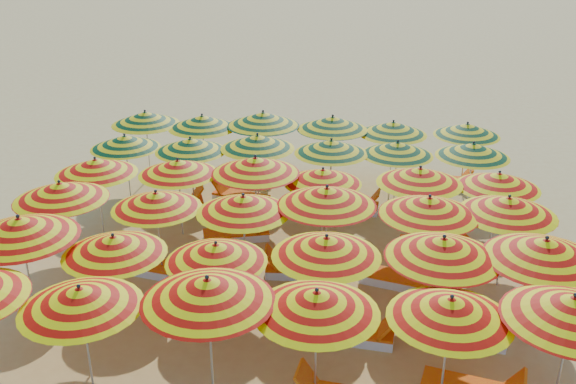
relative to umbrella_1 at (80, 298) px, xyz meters
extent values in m
plane|color=tan|center=(3.07, 5.14, -1.96)|extent=(120.00, 120.00, 0.00)
cylinder|color=silver|center=(0.00, 0.00, -0.91)|extent=(0.04, 0.04, 2.10)
cone|color=orange|center=(0.00, 0.00, 0.00)|extent=(2.75, 2.75, 0.40)
sphere|color=black|center=(0.00, 0.00, 0.23)|extent=(0.07, 0.07, 0.07)
cylinder|color=silver|center=(2.15, 0.13, -0.81)|extent=(0.04, 0.04, 2.29)
cone|color=orange|center=(2.15, 0.13, 0.18)|extent=(2.49, 2.49, 0.44)
sphere|color=black|center=(2.15, 0.13, 0.43)|extent=(0.08, 0.08, 0.08)
cylinder|color=silver|center=(3.97, 0.13, -0.89)|extent=(0.04, 0.04, 2.14)
cone|color=orange|center=(3.97, 0.13, 0.04)|extent=(2.53, 2.53, 0.41)
sphere|color=black|center=(3.97, 0.13, 0.27)|extent=(0.07, 0.07, 0.07)
cylinder|color=silver|center=(6.17, 0.16, -0.91)|extent=(0.04, 0.04, 2.10)
cone|color=orange|center=(6.17, 0.16, 0.00)|extent=(2.15, 2.15, 0.40)
sphere|color=black|center=(6.17, 0.16, 0.23)|extent=(0.07, 0.07, 0.07)
cylinder|color=silver|center=(8.07, 0.10, -0.83)|extent=(0.04, 0.04, 2.25)
cone|color=orange|center=(8.07, 0.10, 0.14)|extent=(2.90, 2.90, 0.43)
sphere|color=black|center=(8.07, 0.10, 0.39)|extent=(0.08, 0.08, 0.08)
cylinder|color=silver|center=(-2.02, 2.10, -0.80)|extent=(0.04, 0.04, 2.32)
cone|color=orange|center=(-2.02, 2.10, 0.20)|extent=(2.67, 2.67, 0.44)
sphere|color=black|center=(-2.02, 2.10, 0.45)|extent=(0.08, 0.08, 0.08)
cylinder|color=silver|center=(-0.08, 1.96, -0.93)|extent=(0.04, 0.04, 2.07)
cone|color=orange|center=(-0.08, 1.96, -0.03)|extent=(2.71, 2.71, 0.39)
sphere|color=black|center=(-0.08, 1.96, 0.20)|extent=(0.07, 0.07, 0.07)
cylinder|color=silver|center=(1.96, 1.90, -0.95)|extent=(0.04, 0.04, 2.01)
cone|color=orange|center=(1.96, 1.90, -0.08)|extent=(2.52, 2.52, 0.38)
sphere|color=black|center=(1.96, 1.90, 0.14)|extent=(0.07, 0.07, 0.07)
cylinder|color=silver|center=(4.09, 2.08, -0.88)|extent=(0.04, 0.04, 2.15)
cone|color=orange|center=(4.09, 2.08, 0.05)|extent=(2.37, 2.37, 0.41)
sphere|color=black|center=(4.09, 2.08, 0.28)|extent=(0.07, 0.07, 0.07)
cylinder|color=silver|center=(6.30, 2.05, -0.84)|extent=(0.04, 0.04, 2.23)
cone|color=orange|center=(6.30, 2.05, 0.12)|extent=(2.93, 2.93, 0.43)
sphere|color=black|center=(6.30, 2.05, 0.37)|extent=(0.07, 0.07, 0.07)
cylinder|color=silver|center=(8.17, 2.03, -0.82)|extent=(0.04, 0.04, 2.28)
cone|color=orange|center=(8.17, 2.03, 0.17)|extent=(2.45, 2.45, 0.44)
sphere|color=black|center=(8.17, 2.03, 0.42)|extent=(0.08, 0.08, 0.08)
cylinder|color=silver|center=(-2.10, 4.25, -0.86)|extent=(0.04, 0.04, 2.19)
cone|color=orange|center=(-2.10, 4.25, 0.08)|extent=(2.82, 2.82, 0.42)
sphere|color=black|center=(-2.10, 4.25, 0.32)|extent=(0.07, 0.07, 0.07)
cylinder|color=silver|center=(0.17, 4.15, -0.93)|extent=(0.04, 0.04, 2.07)
cone|color=orange|center=(0.17, 4.15, -0.03)|extent=(2.17, 2.17, 0.39)
sphere|color=black|center=(0.17, 4.15, 0.20)|extent=(0.07, 0.07, 0.07)
cylinder|color=silver|center=(2.20, 3.97, -0.90)|extent=(0.04, 0.04, 2.13)
cone|color=orange|center=(2.20, 3.97, 0.03)|extent=(2.26, 2.26, 0.41)
sphere|color=black|center=(2.20, 3.97, 0.26)|extent=(0.07, 0.07, 0.07)
cylinder|color=silver|center=(4.05, 4.27, -0.83)|extent=(0.04, 0.04, 2.26)
cone|color=orange|center=(4.05, 4.27, 0.15)|extent=(2.34, 2.34, 0.43)
sphere|color=black|center=(4.05, 4.27, 0.40)|extent=(0.08, 0.08, 0.08)
cylinder|color=silver|center=(6.28, 4.04, -0.86)|extent=(0.04, 0.04, 2.20)
cone|color=orange|center=(6.28, 4.04, 0.09)|extent=(2.79, 2.79, 0.42)
sphere|color=black|center=(6.28, 4.04, 0.34)|extent=(0.07, 0.07, 0.07)
cylinder|color=silver|center=(8.03, 4.26, -0.88)|extent=(0.04, 0.04, 2.16)
cone|color=orange|center=(8.03, 4.26, 0.06)|extent=(2.69, 2.69, 0.41)
sphere|color=black|center=(8.03, 4.26, 0.30)|extent=(0.07, 0.07, 0.07)
cylinder|color=silver|center=(-1.92, 6.06, -0.90)|extent=(0.04, 0.04, 2.11)
cone|color=orange|center=(-1.92, 6.06, 0.01)|extent=(2.73, 2.73, 0.40)
sphere|color=black|center=(-1.92, 6.06, 0.24)|extent=(0.07, 0.07, 0.07)
cylinder|color=silver|center=(0.17, 6.27, -0.92)|extent=(0.04, 0.04, 2.07)
cone|color=orange|center=(0.17, 6.27, -0.03)|extent=(2.68, 2.68, 0.39)
sphere|color=black|center=(0.17, 6.27, 0.20)|extent=(0.07, 0.07, 0.07)
cylinder|color=silver|center=(2.20, 6.13, -0.84)|extent=(0.04, 0.04, 2.25)
cone|color=orange|center=(2.20, 6.13, 0.14)|extent=(2.26, 2.26, 0.43)
sphere|color=black|center=(2.20, 6.13, 0.38)|extent=(0.07, 0.07, 0.07)
cylinder|color=silver|center=(3.91, 6.12, -0.97)|extent=(0.04, 0.04, 1.99)
cone|color=orange|center=(3.91, 6.12, -0.11)|extent=(2.32, 2.32, 0.38)
sphere|color=black|center=(3.91, 6.12, 0.11)|extent=(0.07, 0.07, 0.07)
cylinder|color=silver|center=(6.31, 5.99, -0.89)|extent=(0.04, 0.04, 2.14)
cone|color=orange|center=(6.31, 5.99, 0.04)|extent=(2.44, 2.44, 0.41)
sphere|color=black|center=(6.31, 5.99, 0.27)|extent=(0.07, 0.07, 0.07)
cylinder|color=silver|center=(8.23, 6.04, -0.93)|extent=(0.04, 0.04, 2.05)
cone|color=orange|center=(8.23, 6.04, -0.05)|extent=(2.09, 2.09, 0.39)
sphere|color=black|center=(8.23, 6.04, 0.18)|extent=(0.07, 0.07, 0.07)
cylinder|color=silver|center=(-1.87, 8.29, -0.95)|extent=(0.04, 0.04, 2.02)
cone|color=#787409|center=(-1.87, 8.29, -0.07)|extent=(2.21, 2.21, 0.39)
sphere|color=black|center=(-1.87, 8.29, 0.15)|extent=(0.07, 0.07, 0.07)
cylinder|color=silver|center=(0.09, 8.10, -0.94)|extent=(0.04, 0.04, 2.04)
cone|color=#787409|center=(0.09, 8.10, -0.05)|extent=(2.19, 2.19, 0.39)
sphere|color=black|center=(0.09, 8.10, 0.17)|extent=(0.07, 0.07, 0.07)
cylinder|color=silver|center=(1.99, 8.31, -0.90)|extent=(0.04, 0.04, 2.12)
cone|color=#787409|center=(1.99, 8.31, 0.02)|extent=(2.67, 2.67, 0.40)
sphere|color=black|center=(1.99, 8.31, 0.26)|extent=(0.07, 0.07, 0.07)
cylinder|color=silver|center=(4.09, 8.15, -0.92)|extent=(0.04, 0.04, 2.08)
cone|color=#787409|center=(4.09, 8.15, -0.02)|extent=(2.25, 2.25, 0.40)
sphere|color=black|center=(4.09, 8.15, 0.21)|extent=(0.07, 0.07, 0.07)
cylinder|color=silver|center=(5.94, 8.28, -0.94)|extent=(0.04, 0.04, 2.03)
cone|color=#787409|center=(5.94, 8.28, -0.06)|extent=(2.58, 2.58, 0.39)
sphere|color=black|center=(5.94, 8.28, 0.16)|extent=(0.07, 0.07, 0.07)
cylinder|color=silver|center=(8.02, 8.26, -0.93)|extent=(0.04, 0.04, 2.05)
cone|color=#787409|center=(8.02, 8.26, -0.04)|extent=(2.33, 2.33, 0.39)
sphere|color=black|center=(8.02, 8.26, 0.18)|extent=(0.07, 0.07, 0.07)
cylinder|color=silver|center=(-1.83, 10.27, -0.88)|extent=(0.04, 0.04, 2.16)
cone|color=#787409|center=(-1.83, 10.27, 0.06)|extent=(2.85, 2.85, 0.41)
sphere|color=black|center=(-1.83, 10.27, 0.29)|extent=(0.07, 0.07, 0.07)
cylinder|color=silver|center=(0.05, 10.03, -0.88)|extent=(0.04, 0.04, 2.15)
cone|color=#787409|center=(0.05, 10.03, 0.05)|extent=(2.75, 2.75, 0.41)
sphere|color=black|center=(0.05, 10.03, 0.28)|extent=(0.07, 0.07, 0.07)
cylinder|color=silver|center=(1.94, 10.14, -0.83)|extent=(0.04, 0.04, 2.27)
cone|color=#787409|center=(1.94, 10.14, 0.15)|extent=(2.29, 2.29, 0.43)
sphere|color=black|center=(1.94, 10.14, 0.40)|extent=(0.08, 0.08, 0.08)
cylinder|color=silver|center=(4.10, 10.07, -0.86)|extent=(0.04, 0.04, 2.20)
cone|color=#787409|center=(4.10, 10.07, 0.09)|extent=(2.28, 2.28, 0.42)
sphere|color=black|center=(4.10, 10.07, 0.33)|extent=(0.07, 0.07, 0.07)
cylinder|color=silver|center=(5.95, 10.02, -0.91)|extent=(0.04, 0.04, 2.09)
cone|color=#787409|center=(5.95, 10.02, -0.01)|extent=(2.41, 2.41, 0.40)
sphere|color=black|center=(5.95, 10.02, 0.22)|extent=(0.07, 0.07, 0.07)
cylinder|color=silver|center=(8.21, 10.24, -0.95)|extent=(0.04, 0.04, 2.02)
cone|color=#787409|center=(8.21, 10.24, -0.07)|extent=(2.29, 2.29, 0.39)
sphere|color=black|center=(8.21, 10.24, 0.15)|extent=(0.07, 0.07, 0.07)
cube|color=#F35B0B|center=(3.83, 0.05, -1.51)|extent=(0.46, 0.64, 0.48)
cube|color=white|center=(4.64, 1.93, -1.86)|extent=(1.77, 0.82, 0.20)
cube|color=#F35B0B|center=(4.64, 1.93, -1.73)|extent=(1.77, 0.82, 0.06)
cube|color=#F35B0B|center=(5.33, 1.83, -1.51)|extent=(0.45, 0.63, 0.48)
cube|color=white|center=(6.85, 2.06, -1.86)|extent=(1.77, 0.86, 0.20)
cube|color=#F35B0B|center=(6.85, 2.06, -1.73)|extent=(1.77, 0.86, 0.06)
cube|color=#F35B0B|center=(6.16, 2.18, -1.51)|extent=(0.46, 0.63, 0.48)
cube|color=white|center=(-0.38, 4.26, -1.86)|extent=(1.79, 0.97, 0.20)
cube|color=#F35B0B|center=(-0.38, 4.26, -1.73)|extent=(1.79, 0.97, 0.06)
cube|color=#F35B0B|center=(-1.06, 4.43, -1.51)|extent=(0.49, 0.65, 0.48)
cube|color=white|center=(3.50, 4.37, -1.86)|extent=(1.71, 0.61, 0.20)
cube|color=#F35B0B|center=(3.50, 4.37, -1.73)|extent=(1.71, 0.61, 0.06)
cube|color=#F35B0B|center=(2.80, 4.35, -1.51)|extent=(0.38, 0.59, 0.48)
cube|color=white|center=(5.73, 4.10, -1.86)|extent=(1.80, 1.06, 0.20)
cube|color=#F35B0B|center=(5.73, 4.10, -1.73)|extent=(1.80, 1.06, 0.06)
cube|color=#F35B0B|center=(5.07, 4.31, -1.51)|extent=(0.52, 0.66, 0.48)
cube|color=white|center=(1.65, 6.07, -1.86)|extent=(1.79, 1.00, 0.20)
cube|color=#F35B0B|center=(1.65, 6.07, -1.73)|extent=(1.79, 1.00, 0.06)
cube|color=#F35B0B|center=(2.33, 6.26, -1.51)|extent=(0.50, 0.65, 0.48)
cube|color=white|center=(6.86, 6.17, -1.86)|extent=(1.80, 1.06, 0.20)
cube|color=#F35B0B|center=(6.86, 6.17, -1.73)|extent=(1.80, 1.06, 0.06)
cube|color=#F35B0B|center=(7.52, 6.38, -1.51)|extent=(0.52, 0.66, 0.48)
cube|color=white|center=(-0.46, 7.86, -1.86)|extent=(1.80, 1.07, 0.20)
cube|color=#F35B0B|center=(-0.46, 7.86, -1.73)|extent=(1.80, 1.07, 0.06)
cube|color=#F35B0B|center=(0.21, 8.08, -1.51)|extent=(0.52, 0.66, 0.48)
cube|color=white|center=(1.44, 8.51, -1.86)|extent=(1.80, 1.13, 0.20)
cube|color=#F35B0B|center=(1.44, 8.51, -1.73)|extent=(1.80, 1.13, 0.06)
cube|color=#F35B0B|center=(0.78, 8.75, -1.51)|extent=(0.54, 0.67, 0.48)
cube|color=white|center=(4.64, 8.11, -1.86)|extent=(1.76, 0.81, 0.20)
cube|color=#F35B0B|center=(4.64, 8.11, -1.73)|extent=(1.76, 0.81, 0.06)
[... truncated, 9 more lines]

